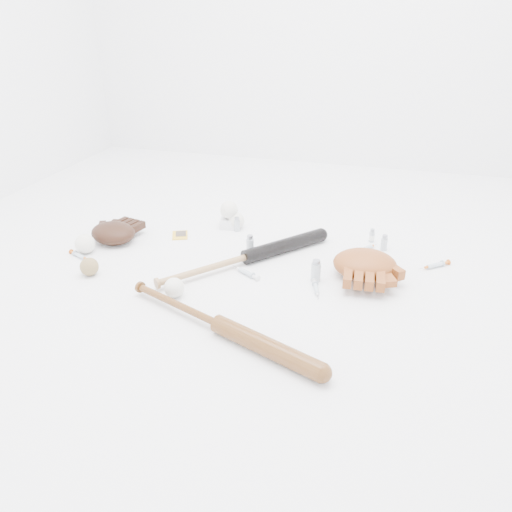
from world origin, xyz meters
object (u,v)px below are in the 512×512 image
(glove_dark, at_px, (113,233))
(pedestal, at_px, (229,223))
(bat_dark, at_px, (246,257))
(bat_wood, at_px, (219,324))

(glove_dark, bearing_deg, pedestal, 47.07)
(glove_dark, xyz_separation_m, pedestal, (0.43, 0.29, -0.02))
(bat_dark, bearing_deg, bat_wood, -133.09)
(bat_dark, bearing_deg, glove_dark, 127.04)
(bat_wood, height_order, pedestal, bat_wood)
(glove_dark, distance_m, pedestal, 0.52)
(bat_dark, distance_m, glove_dark, 0.62)
(bat_dark, relative_size, bat_wood, 1.02)
(bat_wood, xyz_separation_m, pedestal, (-0.23, 0.80, -0.01))
(bat_dark, xyz_separation_m, bat_wood, (0.05, -0.47, -0.00))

